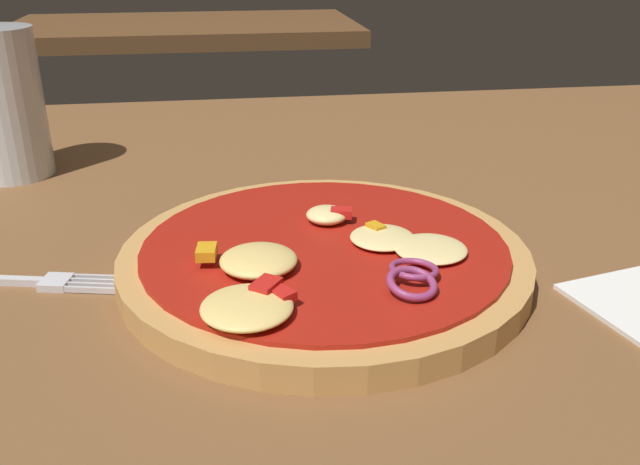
# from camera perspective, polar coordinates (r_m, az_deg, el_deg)

# --- Properties ---
(dining_table) EXTENTS (1.29, 1.02, 0.04)m
(dining_table) POSITION_cam_1_polar(r_m,az_deg,el_deg) (0.50, 5.14, -3.74)
(dining_table) COLOR brown
(dining_table) RESTS_ON ground
(pizza) EXTENTS (0.27, 0.27, 0.03)m
(pizza) POSITION_cam_1_polar(r_m,az_deg,el_deg) (0.46, 0.34, -2.17)
(pizza) COLOR tan
(pizza) RESTS_ON dining_table
(fork) EXTENTS (0.18, 0.05, 0.01)m
(fork) POSITION_cam_1_polar(r_m,az_deg,el_deg) (0.49, -25.19, -3.65)
(fork) COLOR silver
(fork) RESTS_ON dining_table
(beer_glass) EXTENTS (0.07, 0.07, 0.14)m
(beer_glass) POSITION_cam_1_polar(r_m,az_deg,el_deg) (0.69, -25.00, 9.24)
(beer_glass) COLOR silver
(beer_glass) RESTS_ON dining_table
(background_table) EXTENTS (0.86, 0.48, 0.04)m
(background_table) POSITION_cam_1_polar(r_m,az_deg,el_deg) (1.84, -11.27, 16.33)
(background_table) COLOR brown
(background_table) RESTS_ON ground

